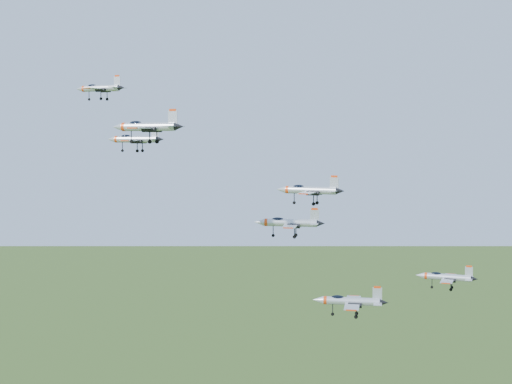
{
  "coord_description": "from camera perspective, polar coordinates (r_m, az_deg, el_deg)",
  "views": [
    {
      "loc": [
        20.64,
        -126.61,
        151.75
      ],
      "look_at": [
        10.93,
        -1.74,
        142.21
      ],
      "focal_mm": 50.0,
      "sensor_mm": 36.0,
      "label": 1
    }
  ],
  "objects": [
    {
      "name": "jet_left_high",
      "position": [
        135.37,
        -9.7,
        4.19
      ],
      "size": [
        11.64,
        9.83,
        3.14
      ],
      "rotation": [
        0.0,
        0.0,
        -0.23
      ],
      "color": "#B4BBC2"
    },
    {
      "name": "jet_left_low",
      "position": [
        132.87,
        4.25,
        0.16
      ],
      "size": [
        13.06,
        11.11,
        3.55
      ],
      "rotation": [
        0.0,
        0.0,
        -0.29
      ],
      "color": "#B4BBC2"
    },
    {
      "name": "jet_trail",
      "position": [
        123.68,
        7.46,
        -8.64
      ],
      "size": [
        12.96,
        10.76,
        3.46
      ],
      "rotation": [
        0.0,
        0.0,
        -0.1
      ],
      "color": "#B4BBC2"
    },
    {
      "name": "jet_right_low",
      "position": [
        119.19,
        2.61,
        -2.46
      ],
      "size": [
        11.99,
        9.94,
        3.2
      ],
      "rotation": [
        0.0,
        0.0,
        -0.09
      ],
      "color": "#B4BBC2"
    },
    {
      "name": "jet_right_high",
      "position": [
        107.38,
        -8.76,
        5.2
      ],
      "size": [
        11.86,
        10.09,
        3.23
      ],
      "rotation": [
        0.0,
        0.0,
        -0.29
      ],
      "color": "#B4BBC2"
    },
    {
      "name": "jet_extra",
      "position": [
        138.41,
        14.93,
        -6.58
      ],
      "size": [
        11.24,
        9.56,
        3.06
      ],
      "rotation": [
        0.0,
        0.0,
        -0.28
      ],
      "color": "#B4BBC2"
    },
    {
      "name": "jet_lead",
      "position": [
        140.34,
        -12.43,
        8.12
      ],
      "size": [
        10.85,
        9.28,
        2.98
      ],
      "rotation": [
        0.0,
        0.0,
        -0.33
      ],
      "color": "#B4BBC2"
    }
  ]
}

